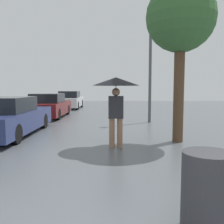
# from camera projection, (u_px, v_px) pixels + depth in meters

# --- Properties ---
(pedestrian) EXTENTS (1.22, 1.22, 1.82)m
(pedestrian) POSITION_uv_depth(u_px,v_px,m) (115.00, 89.00, 6.41)
(pedestrian) COLOR #9E7051
(pedestrian) RESTS_ON ground_plane
(parked_car_second) EXTENTS (1.75, 4.53, 1.26)m
(parked_car_second) POSITION_uv_depth(u_px,v_px,m) (7.00, 118.00, 8.21)
(parked_car_second) COLOR navy
(parked_car_second) RESTS_ON ground_plane
(parked_car_third) EXTENTS (1.72, 4.26, 1.27)m
(parked_car_third) POSITION_uv_depth(u_px,v_px,m) (48.00, 106.00, 13.40)
(parked_car_third) COLOR maroon
(parked_car_third) RESTS_ON ground_plane
(parked_car_farthest) EXTENTS (1.63, 4.17, 1.34)m
(parked_car_farthest) POSITION_uv_depth(u_px,v_px,m) (69.00, 100.00, 19.34)
(parked_car_farthest) COLOR silver
(parked_car_farthest) RESTS_ON ground_plane
(tree) EXTENTS (1.93, 1.93, 4.47)m
(tree) POSITION_uv_depth(u_px,v_px,m) (180.00, 20.00, 6.92)
(tree) COLOR brown
(tree) RESTS_ON ground_plane
(street_lamp) EXTENTS (0.28, 0.28, 4.42)m
(street_lamp) POSITION_uv_depth(u_px,v_px,m) (149.00, 64.00, 11.15)
(street_lamp) COLOR #515456
(street_lamp) RESTS_ON ground_plane
(trash_bin) EXTENTS (0.55, 0.55, 0.87)m
(trash_bin) POSITION_uv_depth(u_px,v_px,m) (207.00, 192.00, 2.65)
(trash_bin) COLOR #38383D
(trash_bin) RESTS_ON ground_plane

